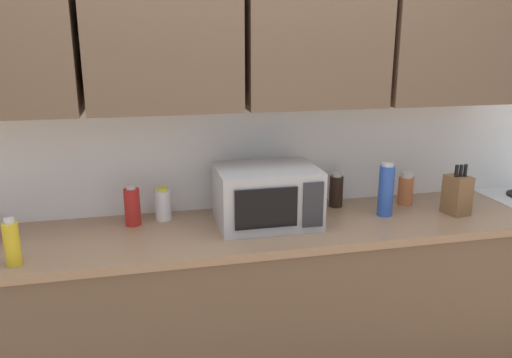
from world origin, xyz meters
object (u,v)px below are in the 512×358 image
Objects in this scene: microwave at (267,196)px; bottle_spice_jar at (406,189)px; bottle_blue_cleaner at (386,190)px; bottle_red_sauce at (132,206)px; knife_block at (457,194)px; bottle_yellow_mustard at (12,243)px; bottle_white_jar at (163,204)px; bottle_soy_dark at (336,191)px.

microwave is 2.67× the size of bottle_spice_jar.
bottle_spice_jar is at bearing 8.52° from microwave.
bottle_blue_cleaner reaches higher than bottle_spice_jar.
bottle_blue_cleaner reaches higher than bottle_red_sauce.
bottle_spice_jar is at bearing 130.19° from knife_block.
bottle_yellow_mustard is (-1.71, -0.21, -0.04)m from bottle_blue_cleaner.
microwave reaches higher than bottle_blue_cleaner.
knife_block reaches higher than bottle_spice_jar.
microwave is 1.83× the size of knife_block.
bottle_spice_jar is 0.91× the size of bottle_yellow_mustard.
bottle_blue_cleaner is 0.25m from bottle_spice_jar.
bottle_blue_cleaner is 1.39× the size of bottle_yellow_mustard.
bottle_blue_cleaner reaches higher than bottle_yellow_mustard.
bottle_blue_cleaner reaches higher than bottle_white_jar.
microwave is 2.90× the size of bottle_white_jar.
knife_block is 0.96× the size of bottle_blue_cleaner.
knife_block is 0.27m from bottle_spice_jar.
knife_block is 1.49m from bottle_white_jar.
microwave reaches higher than knife_block.
bottle_red_sauce is (-1.45, 0.00, 0.01)m from bottle_spice_jar.
bottle_blue_cleaner is 1.47× the size of bottle_soy_dark.
bottle_spice_jar is 1.45m from bottle_red_sauce.
bottle_white_jar is 0.85× the size of bottle_red_sauce.
bottle_spice_jar is at bearing -0.06° from bottle_red_sauce.
bottle_soy_dark is (-0.56, 0.25, -0.01)m from knife_block.
bottle_spice_jar is 1.30m from bottle_white_jar.
microwave reaches higher than bottle_white_jar.
bottle_blue_cleaner is at bearing -2.21° from microwave.
knife_block is at bearing -9.36° from bottle_blue_cleaner.
bottle_yellow_mustard is (-0.61, -0.40, 0.01)m from bottle_white_jar.
bottle_yellow_mustard is (-1.91, -0.36, 0.01)m from bottle_spice_jar.
bottle_blue_cleaner is 1.40× the size of bottle_red_sauce.
bottle_blue_cleaner is 1.26m from bottle_red_sauce.
bottle_red_sauce is (-0.15, -0.04, 0.01)m from bottle_white_jar.
bottle_red_sauce is at bearing -177.74° from bottle_soy_dark.
microwave is 2.57× the size of bottle_soy_dark.
bottle_red_sauce is (-1.25, 0.15, -0.04)m from bottle_blue_cleaner.
bottle_blue_cleaner is (-0.37, 0.06, 0.03)m from knife_block.
bottle_yellow_mustard is (-1.10, -0.23, -0.05)m from microwave.
microwave is 0.46m from bottle_soy_dark.
microwave reaches higher than bottle_soy_dark.
bottle_red_sauce is at bearing 169.08° from microwave.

